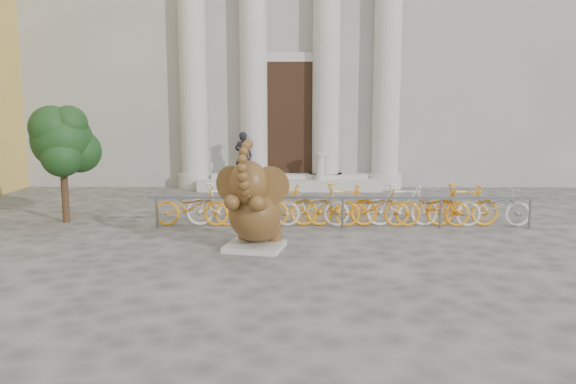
{
  "coord_description": "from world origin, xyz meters",
  "views": [
    {
      "loc": [
        0.14,
        -9.05,
        2.72
      ],
      "look_at": [
        0.03,
        1.63,
        1.1
      ],
      "focal_mm": 35.0,
      "sensor_mm": 36.0,
      "label": 1
    }
  ],
  "objects_px": {
    "tree": "(63,141)",
    "pedestrian": "(243,156)",
    "bike_rack": "(342,205)",
    "elephant_statue": "(254,210)"
  },
  "relations": [
    {
      "from": "elephant_statue",
      "to": "pedestrian",
      "type": "xyz_separation_m",
      "value": [
        -0.89,
        7.68,
        0.37
      ]
    },
    {
      "from": "elephant_statue",
      "to": "tree",
      "type": "bearing_deg",
      "value": 163.09
    },
    {
      "from": "bike_rack",
      "to": "tree",
      "type": "xyz_separation_m",
      "value": [
        -6.51,
        0.35,
        1.42
      ]
    },
    {
      "from": "tree",
      "to": "bike_rack",
      "type": "bearing_deg",
      "value": -3.11
    },
    {
      "from": "elephant_statue",
      "to": "bike_rack",
      "type": "bearing_deg",
      "value": 61.21
    },
    {
      "from": "tree",
      "to": "pedestrian",
      "type": "bearing_deg",
      "value": 53.91
    },
    {
      "from": "elephant_statue",
      "to": "bike_rack",
      "type": "xyz_separation_m",
      "value": [
        1.86,
        2.18,
        -0.28
      ]
    },
    {
      "from": "elephant_statue",
      "to": "bike_rack",
      "type": "height_order",
      "value": "elephant_statue"
    },
    {
      "from": "bike_rack",
      "to": "pedestrian",
      "type": "bearing_deg",
      "value": 116.61
    },
    {
      "from": "bike_rack",
      "to": "tree",
      "type": "bearing_deg",
      "value": 176.89
    }
  ]
}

